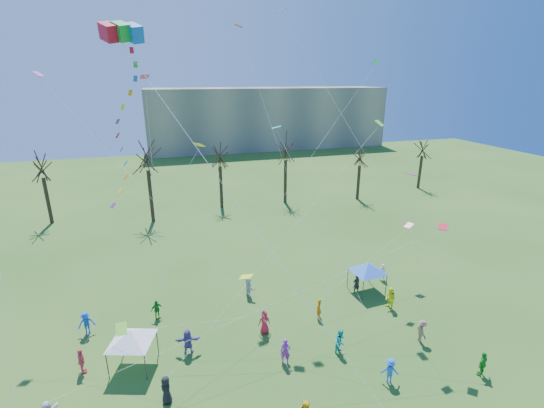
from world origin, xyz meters
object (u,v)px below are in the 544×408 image
object	(u,v)px
distant_building	(268,118)
canopy_tent_blue	(368,267)
big_box_kite	(131,132)
canopy_tent_white	(131,336)

from	to	relation	value
distant_building	canopy_tent_blue	bearing A→B (deg)	-99.20
big_box_kite	canopy_tent_blue	size ratio (longest dim) A/B	6.70
distant_building	canopy_tent_white	world-z (taller)	distant_building
big_box_kite	canopy_tent_white	bearing A→B (deg)	156.49
big_box_kite	canopy_tent_blue	world-z (taller)	big_box_kite
big_box_kite	canopy_tent_white	size ratio (longest dim) A/B	6.98
distant_building	canopy_tent_blue	xyz separation A→B (m)	(-11.43, -70.61, -5.24)
distant_building	canopy_tent_blue	world-z (taller)	distant_building
big_box_kite	canopy_tent_white	xyz separation A→B (m)	(-1.44, 0.63, -12.64)
distant_building	canopy_tent_blue	distance (m)	71.72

